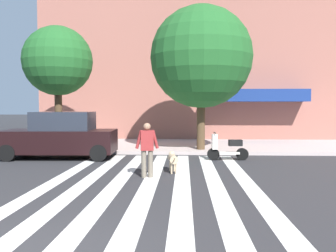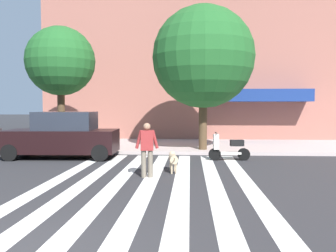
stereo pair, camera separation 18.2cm
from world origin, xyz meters
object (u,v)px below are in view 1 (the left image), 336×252
(parked_car_behind_first, at_px, (61,136))
(street_tree_nearest, at_px, (58,61))
(pedestrian_dog_walker, at_px, (147,147))
(street_tree_middle, at_px, (201,57))
(parked_scooter, at_px, (228,148))
(dog_on_leash, at_px, (173,159))

(parked_car_behind_first, distance_m, street_tree_nearest, 4.50)
(street_tree_nearest, height_order, pedestrian_dog_walker, street_tree_nearest)
(parked_car_behind_first, height_order, pedestrian_dog_walker, parked_car_behind_first)
(parked_car_behind_first, height_order, street_tree_nearest, street_tree_nearest)
(street_tree_middle, bearing_deg, parked_scooter, -67.64)
(parked_scooter, height_order, street_tree_nearest, street_tree_nearest)
(street_tree_middle, xyz_separation_m, pedestrian_dog_walker, (-1.87, -5.93, -3.43))
(street_tree_middle, relative_size, dog_on_leash, 6.22)
(parked_car_behind_first, relative_size, street_tree_nearest, 0.78)
(street_tree_nearest, height_order, dog_on_leash, street_tree_nearest)
(parked_car_behind_first, distance_m, parked_scooter, 6.80)
(pedestrian_dog_walker, bearing_deg, street_tree_middle, 72.50)
(parked_car_behind_first, bearing_deg, street_tree_middle, 19.67)
(pedestrian_dog_walker, bearing_deg, parked_car_behind_first, 135.72)
(parked_car_behind_first, bearing_deg, street_tree_nearest, 110.75)
(parked_car_behind_first, distance_m, street_tree_middle, 7.08)
(street_tree_nearest, relative_size, pedestrian_dog_walker, 3.56)
(street_tree_nearest, bearing_deg, pedestrian_dog_walker, -52.96)
(street_tree_nearest, distance_m, pedestrian_dog_walker, 8.96)
(parked_car_behind_first, bearing_deg, parked_scooter, -2.07)
(street_tree_middle, bearing_deg, street_tree_nearest, 174.22)
(parked_car_behind_first, height_order, street_tree_middle, street_tree_middle)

